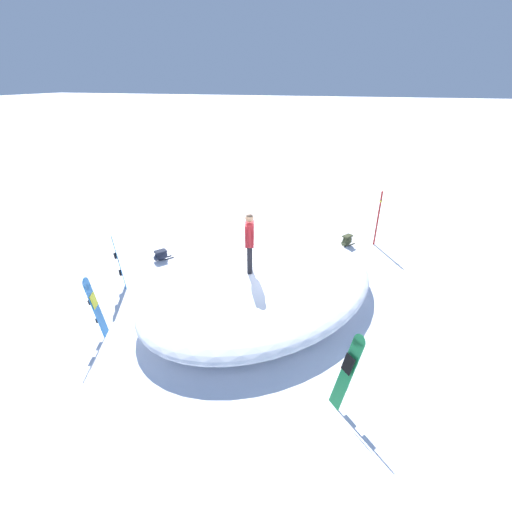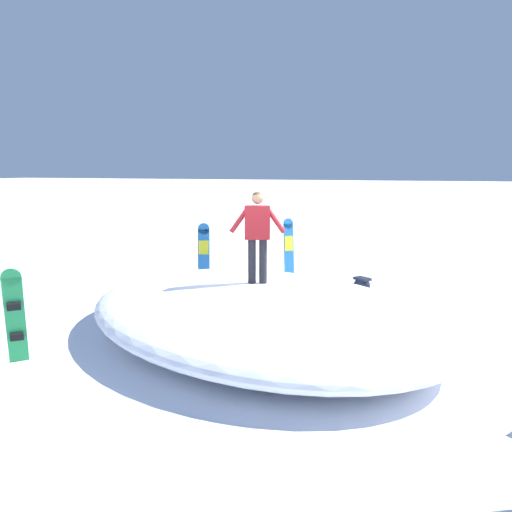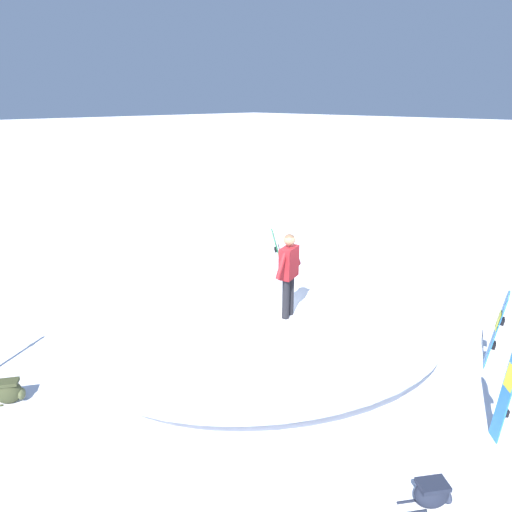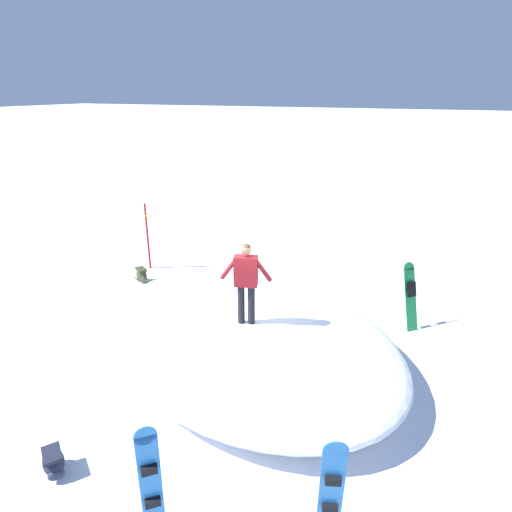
{
  "view_description": "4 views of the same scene",
  "coord_description": "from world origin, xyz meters",
  "px_view_note": "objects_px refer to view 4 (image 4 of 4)",
  "views": [
    {
      "loc": [
        -1.78,
        8.03,
        5.61
      ],
      "look_at": [
        0.73,
        -0.31,
        1.19
      ],
      "focal_mm": 24.76,
      "sensor_mm": 36.0,
      "label": 1
    },
    {
      "loc": [
        -7.6,
        -2.87,
        2.95
      ],
      "look_at": [
        0.47,
        -0.01,
        1.46
      ],
      "focal_mm": 35.33,
      "sensor_mm": 36.0,
      "label": 2
    },
    {
      "loc": [
        6.05,
        -6.1,
        4.89
      ],
      "look_at": [
        -0.06,
        0.06,
        1.93
      ],
      "focal_mm": 32.49,
      "sensor_mm": 36.0,
      "label": 3
    },
    {
      "loc": [
        7.72,
        3.32,
        5.24
      ],
      "look_at": [
        -0.1,
        -0.1,
        1.97
      ],
      "focal_mm": 30.88,
      "sensor_mm": 36.0,
      "label": 4
    }
  ],
  "objects_px": {
    "snowboarder_standing": "(246,279)",
    "trail_marker_pole": "(147,235)",
    "snowboard_primary_upright": "(332,487)",
    "snowboard_tertiary_upright": "(410,295)",
    "backpack_far": "(142,275)",
    "snowboard_secondary_upright": "(150,479)",
    "backpack_near": "(53,462)"
  },
  "relations": [
    {
      "from": "snowboard_secondary_upright",
      "to": "trail_marker_pole",
      "type": "distance_m",
      "value": 8.94
    },
    {
      "from": "snowboard_primary_upright",
      "to": "backpack_near",
      "type": "xyz_separation_m",
      "value": [
        0.63,
        -3.9,
        -0.64
      ]
    },
    {
      "from": "backpack_near",
      "to": "trail_marker_pole",
      "type": "distance_m",
      "value": 7.84
    },
    {
      "from": "snowboard_secondary_upright",
      "to": "backpack_far",
      "type": "relative_size",
      "value": 2.56
    },
    {
      "from": "backpack_near",
      "to": "snowboarder_standing",
      "type": "bearing_deg",
      "value": 159.11
    },
    {
      "from": "snowboard_primary_upright",
      "to": "trail_marker_pole",
      "type": "height_order",
      "value": "trail_marker_pole"
    },
    {
      "from": "snowboard_secondary_upright",
      "to": "backpack_near",
      "type": "bearing_deg",
      "value": -95.33
    },
    {
      "from": "snowboard_tertiary_upright",
      "to": "backpack_far",
      "type": "xyz_separation_m",
      "value": [
        0.44,
        -7.24,
        -0.58
      ]
    },
    {
      "from": "snowboarder_standing",
      "to": "snowboard_primary_upright",
      "type": "distance_m",
      "value": 4.05
    },
    {
      "from": "snowboard_primary_upright",
      "to": "snowboard_secondary_upright",
      "type": "bearing_deg",
      "value": -68.0
    },
    {
      "from": "snowboard_primary_upright",
      "to": "snowboard_tertiary_upright",
      "type": "relative_size",
      "value": 1.03
    },
    {
      "from": "snowboard_tertiary_upright",
      "to": "snowboard_primary_upright",
      "type": "bearing_deg",
      "value": -3.3
    },
    {
      "from": "snowboard_primary_upright",
      "to": "snowboard_secondary_upright",
      "type": "distance_m",
      "value": 2.16
    },
    {
      "from": "snowboard_primary_upright",
      "to": "trail_marker_pole",
      "type": "relative_size",
      "value": 0.78
    },
    {
      "from": "trail_marker_pole",
      "to": "snowboard_secondary_upright",
      "type": "bearing_deg",
      "value": 36.7
    },
    {
      "from": "snowboarder_standing",
      "to": "backpack_far",
      "type": "relative_size",
      "value": 2.47
    },
    {
      "from": "backpack_near",
      "to": "snowboard_tertiary_upright",
      "type": "bearing_deg",
      "value": 146.71
    },
    {
      "from": "snowboard_primary_upright",
      "to": "snowboard_secondary_upright",
      "type": "relative_size",
      "value": 0.93
    },
    {
      "from": "snowboard_secondary_upright",
      "to": "backpack_near",
      "type": "height_order",
      "value": "snowboard_secondary_upright"
    },
    {
      "from": "snowboard_secondary_upright",
      "to": "snowboard_tertiary_upright",
      "type": "height_order",
      "value": "snowboard_secondary_upright"
    },
    {
      "from": "snowboard_primary_upright",
      "to": "trail_marker_pole",
      "type": "bearing_deg",
      "value": -130.87
    },
    {
      "from": "backpack_near",
      "to": "snowboard_secondary_upright",
      "type": "bearing_deg",
      "value": 84.67
    },
    {
      "from": "snowboard_secondary_upright",
      "to": "snowboard_tertiary_upright",
      "type": "xyz_separation_m",
      "value": [
        -6.62,
        2.34,
        -0.08
      ]
    },
    {
      "from": "snowboard_secondary_upright",
      "to": "snowboard_tertiary_upright",
      "type": "relative_size",
      "value": 1.1
    },
    {
      "from": "backpack_far",
      "to": "trail_marker_pole",
      "type": "bearing_deg",
      "value": -156.01
    },
    {
      "from": "snowboard_primary_upright",
      "to": "backpack_near",
      "type": "height_order",
      "value": "snowboard_primary_upright"
    },
    {
      "from": "snowboard_primary_upright",
      "to": "backpack_far",
      "type": "distance_m",
      "value": 8.77
    },
    {
      "from": "backpack_near",
      "to": "backpack_far",
      "type": "height_order",
      "value": "backpack_far"
    },
    {
      "from": "snowboarder_standing",
      "to": "trail_marker_pole",
      "type": "xyz_separation_m",
      "value": [
        -3.34,
        -4.84,
        -0.77
      ]
    },
    {
      "from": "snowboard_primary_upright",
      "to": "backpack_far",
      "type": "xyz_separation_m",
      "value": [
        -5.38,
        -6.91,
        -0.61
      ]
    },
    {
      "from": "snowboard_secondary_upright",
      "to": "snowboard_primary_upright",
      "type": "bearing_deg",
      "value": 112.0
    },
    {
      "from": "snowboard_secondary_upright",
      "to": "backpack_near",
      "type": "distance_m",
      "value": 2.03
    }
  ]
}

